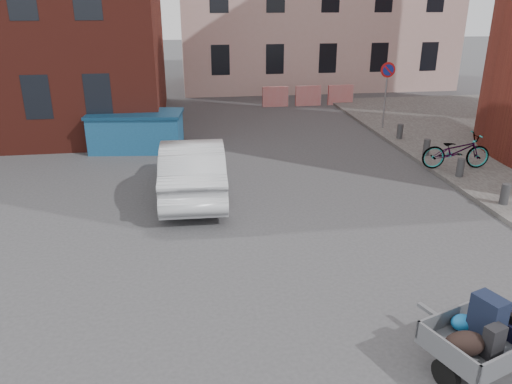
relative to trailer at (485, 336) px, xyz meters
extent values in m
plane|color=#38383A|center=(-1.99, 4.36, -0.61)|extent=(120.00, 120.00, 0.00)
cylinder|color=gray|center=(4.01, 13.86, 0.81)|extent=(0.07, 0.07, 2.60)
cylinder|color=red|center=(4.01, 13.84, 1.86)|extent=(0.60, 0.03, 0.60)
cylinder|color=navy|center=(4.01, 13.82, 1.86)|extent=(0.44, 0.03, 0.44)
cylinder|color=#3A3A3D|center=(4.01, 5.56, -0.21)|extent=(0.22, 0.22, 0.55)
cylinder|color=#3A3A3D|center=(4.01, 7.76, -0.21)|extent=(0.22, 0.22, 0.55)
cylinder|color=#3A3A3D|center=(4.01, 9.96, -0.21)|extent=(0.22, 0.22, 0.55)
cylinder|color=#3A3A3D|center=(4.01, 12.16, -0.21)|extent=(0.22, 0.22, 0.55)
cube|color=red|center=(0.51, 19.36, -0.11)|extent=(1.30, 0.18, 1.00)
cube|color=red|center=(2.21, 19.36, -0.11)|extent=(1.30, 0.18, 1.00)
cube|color=red|center=(3.91, 19.36, -0.11)|extent=(1.30, 0.18, 1.00)
cylinder|color=black|center=(-0.67, -0.24, -0.39)|extent=(0.24, 0.45, 0.44)
cube|color=slate|center=(0.01, 0.00, -0.15)|extent=(1.88, 1.58, 0.08)
cube|color=slate|center=(-0.72, -0.26, 0.03)|extent=(0.41, 1.05, 0.28)
cube|color=slate|center=(-0.17, 0.50, 0.03)|extent=(1.52, 0.58, 0.28)
cube|color=slate|center=(-0.30, 0.85, -0.21)|extent=(0.31, 0.69, 0.06)
cube|color=#161E36|center=(0.04, 0.07, 0.24)|extent=(0.44, 0.53, 0.70)
ellipsoid|color=black|center=(-0.44, -0.21, 0.07)|extent=(0.69, 0.54, 0.36)
cube|color=black|center=(-0.07, -0.29, 0.13)|extent=(0.32, 0.26, 0.48)
ellipsoid|color=#1768AC|center=(-0.16, 0.32, 0.01)|extent=(0.44, 0.41, 0.24)
cube|color=#1B5382|center=(-5.81, 12.47, 0.02)|extent=(3.32, 1.93, 1.26)
cube|color=navy|center=(-5.81, 12.47, 0.71)|extent=(3.43, 2.04, 0.11)
imported|color=#BABDC2|center=(-3.93, 7.77, 0.18)|extent=(1.78, 4.83, 1.58)
imported|color=black|center=(4.25, 8.52, 0.07)|extent=(2.19, 0.95, 1.12)
camera|label=1|loc=(-4.10, -5.37, 4.51)|focal=35.00mm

